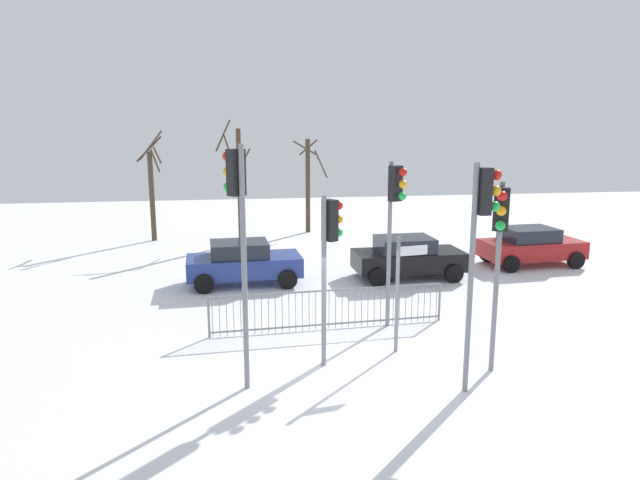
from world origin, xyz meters
TOP-DOWN VIEW (x-y plane):
  - ground_plane at (0.00, 0.00)m, footprint 60.00×60.00m
  - traffic_light_rear_left at (2.27, -1.35)m, footprint 0.57×0.33m
  - traffic_light_foreground_left at (3.03, -0.64)m, footprint 0.40×0.53m
  - traffic_light_mid_right at (-2.33, -0.44)m, footprint 0.45×0.48m
  - traffic_light_mid_left at (1.66, 2.47)m, footprint 0.42×0.51m
  - traffic_light_rear_right at (-0.38, 0.40)m, footprint 0.51×0.43m
  - direction_sign_post at (1.37, 0.85)m, footprint 0.78×0.19m
  - pedestrian_guard_railing at (-0.01, 2.63)m, footprint 6.30×0.43m
  - car_black_near at (3.56, 7.24)m, footprint 3.84×2.01m
  - car_red_trailing at (8.80, 8.33)m, footprint 3.90×2.14m
  - car_blue_mid at (-2.16, 7.31)m, footprint 3.88×2.09m
  - bare_tree_left at (1.28, 16.43)m, footprint 1.81×1.61m
  - bare_tree_centre at (-6.12, 15.50)m, footprint 1.26×1.21m
  - bare_tree_right at (-2.16, 14.28)m, footprint 1.57×1.68m

SIDE VIEW (x-z plane):
  - ground_plane at x=0.00m, z-range 0.00..0.00m
  - pedestrian_guard_railing at x=-0.01m, z-range 0.02..1.09m
  - car_black_near at x=3.56m, z-range 0.03..1.50m
  - car_red_trailing at x=8.80m, z-range 0.03..1.50m
  - car_blue_mid at x=-2.16m, z-range 0.03..1.50m
  - direction_sign_post at x=1.37m, z-range 0.18..2.97m
  - bare_tree_centre at x=-6.12m, z-range -0.18..4.89m
  - bare_tree_left at x=1.28m, z-range 0.16..4.80m
  - bare_tree_right at x=-2.16m, z-range -0.01..5.53m
  - traffic_light_rear_right at x=-0.38m, z-range 0.89..4.73m
  - traffic_light_foreground_left at x=3.03m, z-range 0.97..5.13m
  - traffic_light_mid_left at x=1.66m, z-range 1.02..5.42m
  - traffic_light_rear_left at x=2.27m, z-range 1.07..5.70m
  - traffic_light_mid_right at x=-2.33m, z-range 1.14..6.10m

